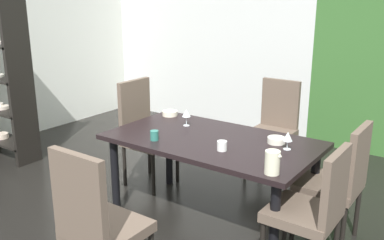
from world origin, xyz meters
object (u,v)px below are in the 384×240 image
at_px(chair_left_far, 144,129).
at_px(cup_front, 154,135).
at_px(dining_table, 212,148).
at_px(chair_right_near, 314,207).
at_px(serving_bowl_corner, 170,113).
at_px(wine_glass_south, 288,137).
at_px(cup_near_shelf, 222,146).
at_px(chair_right_far, 340,178).
at_px(serving_bowl_right, 276,140).
at_px(chair_head_far, 275,124).
at_px(wine_glass_center, 186,113).
at_px(chair_head_near, 96,221).
at_px(pitcher_east, 272,162).

distance_m(chair_left_far, cup_front, 0.88).
distance_m(dining_table, chair_right_near, 1.02).
bearing_deg(chair_left_far, serving_bowl_corner, 105.45).
relative_size(chair_right_near, wine_glass_south, 6.74).
xyz_separation_m(chair_left_far, cup_near_shelf, (1.20, -0.46, 0.20)).
height_order(chair_right_far, cup_near_shelf, chair_right_far).
height_order(chair_right_far, serving_bowl_right, chair_right_far).
height_order(chair_head_far, serving_bowl_right, chair_head_far).
bearing_deg(cup_front, wine_glass_center, 93.03).
height_order(wine_glass_center, wine_glass_south, wine_glass_center).
distance_m(chair_head_far, chair_head_near, 2.51).
xyz_separation_m(cup_front, cup_near_shelf, (0.57, 0.11, -0.00)).
relative_size(dining_table, chair_right_near, 1.81).
bearing_deg(chair_head_far, dining_table, 90.53).
height_order(chair_right_near, wine_glass_south, chair_right_near).
relative_size(serving_bowl_right, cup_front, 1.77).
height_order(chair_head_near, serving_bowl_right, chair_head_near).
xyz_separation_m(wine_glass_center, pitcher_east, (1.09, -0.54, -0.03)).
bearing_deg(cup_near_shelf, cup_front, -168.98).
height_order(dining_table, chair_head_near, chair_head_near).
height_order(chair_right_far, wine_glass_center, chair_right_far).
relative_size(chair_left_far, wine_glass_south, 7.56).
relative_size(wine_glass_south, pitcher_east, 0.87).
relative_size(serving_bowl_corner, pitcher_east, 0.93).
xyz_separation_m(chair_right_far, wine_glass_center, (-1.36, -0.10, 0.31)).
xyz_separation_m(chair_right_far, cup_front, (-1.33, -0.57, 0.24)).
bearing_deg(chair_head_far, cup_front, 77.63).
height_order(serving_bowl_right, cup_front, cup_front).
height_order(cup_front, pitcher_east, pitcher_east).
bearing_deg(chair_right_near, cup_front, 91.55).
relative_size(chair_right_far, serving_bowl_right, 6.82).
bearing_deg(chair_head_near, chair_head_far, 89.97).
xyz_separation_m(chair_head_far, wine_glass_center, (-0.37, -1.09, 0.30)).
bearing_deg(chair_right_far, wine_glass_south, 112.71).
distance_m(wine_glass_south, serving_bowl_right, 0.17).
bearing_deg(chair_right_far, chair_head_near, 146.99).
height_order(chair_head_far, pitcher_east, chair_head_far).
relative_size(chair_head_far, pitcher_east, 6.31).
relative_size(chair_left_far, wine_glass_center, 7.03).
relative_size(dining_table, chair_right_far, 1.77).
distance_m(chair_head_far, chair_left_far, 1.39).
bearing_deg(wine_glass_center, chair_right_far, 4.25).
bearing_deg(cup_near_shelf, chair_head_near, -102.14).
bearing_deg(cup_front, dining_table, 40.67).
height_order(dining_table, serving_bowl_corner, serving_bowl_corner).
bearing_deg(cup_near_shelf, chair_right_far, 31.18).
bearing_deg(dining_table, chair_right_far, 15.33).
distance_m(chair_head_near, pitcher_east, 1.17).
bearing_deg(wine_glass_center, chair_head_far, 71.35).
distance_m(chair_head_far, serving_bowl_corner, 1.16).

